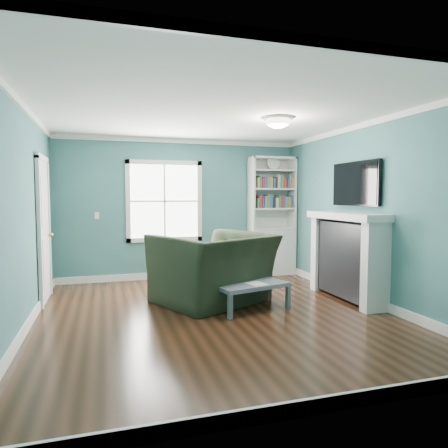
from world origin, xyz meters
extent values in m
plane|color=black|center=(0.00, 0.00, 0.00)|extent=(5.00, 5.00, 0.00)
plane|color=#37646A|center=(0.00, 2.50, 1.30)|extent=(4.50, 0.00, 4.50)
plane|color=#37646A|center=(0.00, -2.50, 1.30)|extent=(4.50, 0.00, 4.50)
plane|color=#37646A|center=(-2.25, 0.00, 1.30)|extent=(0.00, 5.00, 5.00)
plane|color=#37646A|center=(2.25, 0.00, 1.30)|extent=(0.00, 5.00, 5.00)
plane|color=white|center=(0.00, 0.00, 2.60)|extent=(5.00, 5.00, 0.00)
cube|color=white|center=(0.00, 2.48, 0.06)|extent=(4.50, 0.03, 0.12)
cube|color=white|center=(0.00, -2.48, 0.06)|extent=(4.50, 0.03, 0.12)
cube|color=white|center=(-2.23, 0.00, 0.06)|extent=(0.03, 5.00, 0.12)
cube|color=white|center=(2.23, 0.00, 0.06)|extent=(0.03, 5.00, 0.12)
cube|color=white|center=(0.00, 2.48, 2.56)|extent=(4.50, 0.04, 0.08)
cube|color=white|center=(0.00, -2.48, 2.56)|extent=(4.50, 0.04, 0.08)
cube|color=white|center=(-2.23, 0.00, 2.56)|extent=(0.04, 5.00, 0.08)
cube|color=white|center=(2.23, 0.00, 2.56)|extent=(0.04, 5.00, 0.08)
cube|color=white|center=(-0.30, 2.50, 1.45)|extent=(1.24, 0.01, 1.34)
cube|color=white|center=(-0.96, 2.48, 1.45)|extent=(0.08, 0.06, 1.50)
cube|color=white|center=(0.36, 2.48, 1.45)|extent=(0.08, 0.06, 1.50)
cube|color=white|center=(-0.30, 2.48, 0.74)|extent=(1.40, 0.06, 0.08)
cube|color=white|center=(-0.30, 2.48, 2.16)|extent=(1.40, 0.06, 0.08)
cube|color=white|center=(-0.30, 2.48, 1.45)|extent=(1.24, 0.03, 0.03)
cube|color=white|center=(-0.30, 2.48, 1.45)|extent=(0.03, 0.03, 1.34)
cube|color=silver|center=(1.77, 2.30, 0.45)|extent=(0.90, 0.35, 0.90)
cube|color=silver|center=(1.34, 2.30, 1.60)|extent=(0.04, 0.35, 1.40)
cube|color=silver|center=(2.20, 2.30, 1.60)|extent=(0.04, 0.35, 1.40)
cube|color=silver|center=(1.77, 2.46, 1.60)|extent=(0.90, 0.02, 1.40)
cube|color=silver|center=(1.77, 2.30, 2.28)|extent=(0.90, 0.35, 0.04)
cube|color=silver|center=(1.77, 2.30, 0.92)|extent=(0.84, 0.33, 0.03)
cube|color=silver|center=(1.77, 2.30, 1.30)|extent=(0.84, 0.33, 0.03)
cube|color=silver|center=(1.77, 2.30, 1.68)|extent=(0.84, 0.33, 0.03)
cube|color=silver|center=(1.77, 2.30, 2.04)|extent=(0.84, 0.33, 0.03)
cube|color=#33723F|center=(1.77, 2.28, 1.43)|extent=(0.70, 0.25, 0.22)
cube|color=maroon|center=(1.77, 2.28, 1.81)|extent=(0.70, 0.25, 0.22)
cylinder|color=beige|center=(1.77, 2.25, 2.19)|extent=(0.26, 0.06, 0.26)
cube|color=black|center=(2.09, 0.20, 0.60)|extent=(0.30, 1.20, 1.10)
cube|color=black|center=(2.07, 0.20, 0.40)|extent=(0.22, 0.65, 0.70)
cube|color=silver|center=(2.07, -0.47, 0.60)|extent=(0.36, 0.16, 1.20)
cube|color=silver|center=(2.07, 0.87, 0.60)|extent=(0.36, 0.16, 1.20)
cube|color=silver|center=(2.05, 0.20, 1.25)|extent=(0.44, 1.58, 0.10)
cube|color=black|center=(2.20, 0.20, 1.72)|extent=(0.06, 1.10, 0.65)
cube|color=silver|center=(-2.23, 1.40, 1.02)|extent=(0.04, 0.80, 2.05)
cube|color=white|center=(-2.22, 0.95, 1.02)|extent=(0.05, 0.08, 2.13)
cube|color=white|center=(-2.22, 1.85, 1.02)|extent=(0.05, 0.08, 2.13)
cube|color=white|center=(-2.22, 1.40, 2.09)|extent=(0.05, 0.98, 0.08)
sphere|color=#BF8C3F|center=(-2.17, 1.70, 0.95)|extent=(0.07, 0.07, 0.07)
ellipsoid|color=white|center=(0.90, 0.10, 2.54)|extent=(0.34, 0.34, 0.15)
cylinder|color=white|center=(0.90, 0.10, 2.58)|extent=(0.38, 0.38, 0.03)
cube|color=white|center=(-1.50, 2.48, 1.20)|extent=(0.08, 0.01, 0.12)
imported|color=black|center=(0.14, 0.62, 0.67)|extent=(1.81, 1.58, 1.33)
cube|color=#545F65|center=(0.13, -0.22, 0.15)|extent=(0.07, 0.07, 0.31)
cube|color=#545F65|center=(1.04, 0.01, 0.15)|extent=(0.07, 0.07, 0.31)
cube|color=#545F65|center=(0.01, 0.25, 0.15)|extent=(0.07, 0.07, 0.31)
cube|color=#545F65|center=(0.92, 0.49, 0.15)|extent=(0.07, 0.07, 0.31)
cube|color=slate|center=(0.52, 0.13, 0.33)|extent=(1.10, 0.77, 0.05)
cube|color=white|center=(0.58, 0.06, 0.36)|extent=(0.28, 0.32, 0.00)
camera|label=1|loc=(-1.35, -4.91, 1.54)|focal=32.00mm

